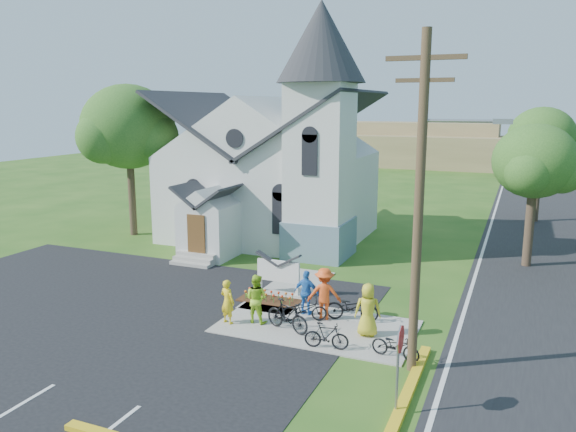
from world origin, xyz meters
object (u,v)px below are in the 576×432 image
at_px(church_sign, 278,271).
at_px(cyclist_4, 368,310).
at_px(bike_1, 287,316).
at_px(bike_4, 396,346).
at_px(bike_0, 304,309).
at_px(cyclist_3, 324,294).
at_px(bike_3, 326,336).
at_px(cyclist_1, 256,298).
at_px(cyclist_2, 307,293).
at_px(bike_2, 352,307).
at_px(stop_sign, 400,351).
at_px(cyclist_0, 227,301).
at_px(utility_pole, 422,195).

distance_m(church_sign, cyclist_4, 5.41).
xyz_separation_m(church_sign, bike_1, (1.89, -3.52, -0.41)).
bearing_deg(bike_4, bike_0, 75.95).
distance_m(bike_0, cyclist_3, 0.95).
bearing_deg(church_sign, cyclist_4, -31.41).
bearing_deg(cyclist_4, bike_4, 116.53).
xyz_separation_m(bike_3, cyclist_4, (0.96, 1.58, 0.49)).
height_order(church_sign, cyclist_1, cyclist_1).
height_order(church_sign, cyclist_2, cyclist_2).
relative_size(cyclist_1, bike_1, 0.97).
relative_size(cyclist_1, bike_2, 0.92).
distance_m(cyclist_3, cyclist_4, 2.10).
height_order(church_sign, bike_0, church_sign).
xyz_separation_m(church_sign, bike_0, (2.11, -2.41, -0.54)).
height_order(stop_sign, cyclist_0, stop_sign).
distance_m(church_sign, bike_1, 4.02).
bearing_deg(cyclist_3, bike_2, 175.63).
bearing_deg(bike_3, cyclist_0, 72.01).
relative_size(church_sign, cyclist_0, 1.33).
bearing_deg(church_sign, bike_3, -50.28).
bearing_deg(church_sign, cyclist_2, -42.22).
distance_m(utility_pole, cyclist_0, 8.37).
relative_size(bike_2, bike_3, 1.32).
xyz_separation_m(stop_sign, cyclist_0, (-7.04, 3.70, -0.91)).
height_order(church_sign, bike_3, church_sign).
height_order(church_sign, stop_sign, stop_sign).
relative_size(stop_sign, bike_3, 1.67).
distance_m(church_sign, utility_pole, 9.18).
height_order(cyclist_1, bike_2, cyclist_1).
height_order(bike_3, bike_4, bike_3).
bearing_deg(utility_pole, bike_0, 152.82).
bearing_deg(bike_0, cyclist_1, 92.62).
relative_size(church_sign, stop_sign, 0.89).
relative_size(church_sign, bike_0, 1.32).
height_order(cyclist_3, bike_3, cyclist_3).
xyz_separation_m(church_sign, bike_2, (3.74, -1.71, -0.46)).
bearing_deg(bike_0, bike_2, -90.63).
bearing_deg(bike_0, church_sign, 17.17).
distance_m(church_sign, cyclist_0, 3.72).
bearing_deg(bike_1, cyclist_0, 112.78).
bearing_deg(stop_sign, bike_1, 140.74).
bearing_deg(bike_0, cyclist_3, -75.20).
height_order(cyclist_1, bike_4, cyclist_1).
bearing_deg(bike_2, utility_pole, -145.65).
relative_size(stop_sign, bike_2, 1.26).
height_order(cyclist_1, bike_3, cyclist_1).
bearing_deg(bike_4, stop_sign, -155.25).
xyz_separation_m(church_sign, bike_4, (5.90, -4.24, -0.55)).
distance_m(bike_1, bike_2, 2.59).
relative_size(utility_pole, bike_2, 5.09).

